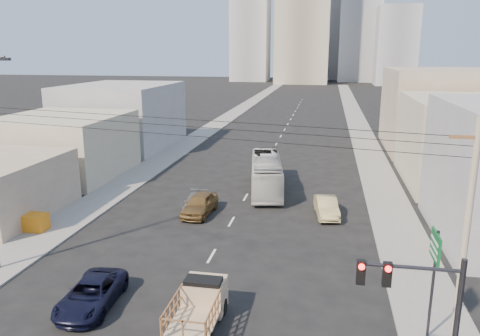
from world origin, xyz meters
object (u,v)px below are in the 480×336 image
(sedan_tan, at_px, (326,207))
(utility_pole, at_px, (464,252))
(flatbed_pickup, at_px, (199,304))
(traffic_signal, at_px, (423,313))
(sedan_grey, at_px, (196,202))
(sedan_brown, at_px, (200,204))
(crate_stack, at_px, (33,222))
(city_bus, at_px, (266,173))
(navy_pickup, at_px, (91,294))
(green_sign, at_px, (435,259))

(sedan_tan, xyz_separation_m, utility_pole, (4.71, -17.53, 4.48))
(flatbed_pickup, bearing_deg, traffic_signal, -25.90)
(sedan_grey, height_order, traffic_signal, traffic_signal)
(utility_pole, bearing_deg, sedan_brown, 131.31)
(traffic_signal, bearing_deg, sedan_grey, 123.65)
(sedan_tan, height_order, crate_stack, sedan_tan)
(city_bus, xyz_separation_m, sedan_tan, (5.36, -5.98, -0.80))
(city_bus, distance_m, traffic_signal, 27.44)
(utility_pole, xyz_separation_m, crate_stack, (-24.50, 10.62, -4.50))
(flatbed_pickup, xyz_separation_m, sedan_grey, (-4.56, 15.51, -0.50))
(sedan_grey, bearing_deg, utility_pole, -57.00)
(flatbed_pickup, bearing_deg, utility_pole, -9.04)
(traffic_signal, xyz_separation_m, crate_stack, (-22.77, 13.13, -3.39))
(flatbed_pickup, bearing_deg, city_bus, 89.53)
(sedan_brown, height_order, sedan_grey, sedan_brown)
(crate_stack, bearing_deg, navy_pickup, -43.82)
(flatbed_pickup, relative_size, crate_stack, 2.45)
(sedan_grey, height_order, utility_pole, utility_pole)
(green_sign, relative_size, utility_pole, 0.50)
(traffic_signal, bearing_deg, navy_pickup, 161.22)
(flatbed_pickup, xyz_separation_m, traffic_signal, (8.52, -4.14, 2.98))
(sedan_tan, relative_size, crate_stack, 2.39)
(sedan_brown, distance_m, sedan_grey, 1.19)
(flatbed_pickup, xyz_separation_m, green_sign, (9.91, 0.87, 2.65))
(green_sign, bearing_deg, traffic_signal, -105.55)
(utility_pole, relative_size, crate_stack, 5.56)
(sedan_grey, height_order, crate_stack, crate_stack)
(traffic_signal, distance_m, utility_pole, 3.24)
(sedan_grey, distance_m, green_sign, 20.83)
(navy_pickup, height_order, green_sign, green_sign)
(city_bus, bearing_deg, navy_pickup, -113.83)
(traffic_signal, bearing_deg, sedan_brown, 123.75)
(sedan_tan, distance_m, sedan_grey, 10.11)
(green_sign, bearing_deg, crate_stack, 161.42)
(city_bus, relative_size, sedan_grey, 2.66)
(sedan_grey, xyz_separation_m, utility_pole, (14.81, -17.14, 4.59))
(flatbed_pickup, height_order, city_bus, city_bus)
(sedan_tan, bearing_deg, sedan_brown, -179.93)
(city_bus, relative_size, sedan_tan, 2.53)
(sedan_brown, relative_size, crate_stack, 2.60)
(traffic_signal, relative_size, green_sign, 1.20)
(sedan_brown, xyz_separation_m, sedan_grey, (-0.62, 1.00, -0.21))
(city_bus, xyz_separation_m, crate_stack, (-14.43, -12.89, -0.82))
(traffic_signal, bearing_deg, sedan_tan, 98.45)
(green_sign, height_order, crate_stack, green_sign)
(green_sign, bearing_deg, sedan_tan, 106.21)
(navy_pickup, xyz_separation_m, sedan_tan, (11.10, 15.25, 0.03))
(navy_pickup, height_order, utility_pole, utility_pole)
(navy_pickup, xyz_separation_m, sedan_brown, (1.62, 13.86, 0.12))
(city_bus, xyz_separation_m, sedan_grey, (-4.74, -6.36, -0.92))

